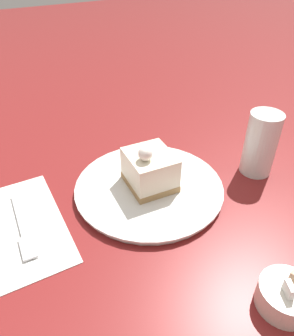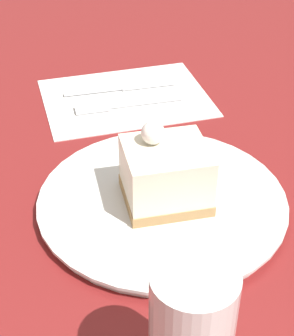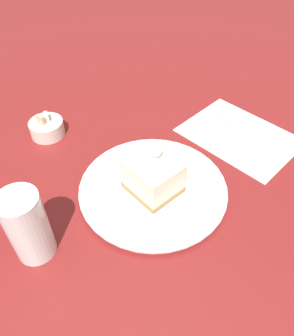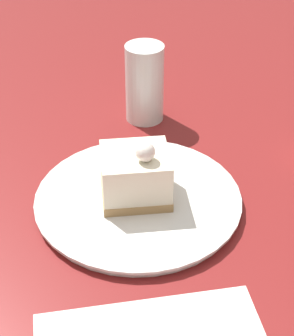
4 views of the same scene
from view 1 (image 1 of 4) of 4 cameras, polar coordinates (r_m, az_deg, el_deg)
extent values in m
plane|color=maroon|center=(0.62, -0.38, -5.60)|extent=(4.00, 4.00, 0.00)
cylinder|color=silver|center=(0.64, 0.35, -3.51)|extent=(0.28, 0.28, 0.01)
cylinder|color=silver|center=(0.64, 0.36, -3.16)|extent=(0.29, 0.29, 0.00)
cube|color=#AD8451|center=(0.64, 0.48, -2.35)|extent=(0.09, 0.10, 0.01)
cube|color=#EFE5C6|center=(0.61, 0.50, 0.17)|extent=(0.09, 0.09, 0.06)
sphere|color=white|center=(0.58, -0.29, 2.49)|extent=(0.03, 0.03, 0.03)
cube|color=white|center=(0.62, -23.35, -10.02)|extent=(0.19, 0.25, 0.00)
cube|color=silver|center=(0.63, -21.41, -7.62)|extent=(0.01, 0.12, 0.00)
cube|color=silver|center=(0.57, -20.06, -12.91)|extent=(0.02, 0.05, 0.00)
cylinder|color=silver|center=(0.51, 23.03, -19.88)|extent=(0.08, 0.08, 0.04)
cube|color=white|center=(0.48, 23.48, -18.89)|extent=(0.02, 0.02, 0.02)
cylinder|color=silver|center=(0.70, 19.19, 4.01)|extent=(0.06, 0.06, 0.13)
camera|label=2|loc=(0.77, 46.66, 26.96)|focal=60.00mm
camera|label=3|loc=(0.90, 11.24, 40.48)|focal=35.00mm
camera|label=4|loc=(0.64, -72.51, 22.04)|focal=60.00mm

